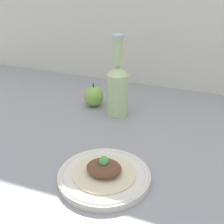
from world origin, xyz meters
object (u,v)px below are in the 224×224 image
at_px(plate, 104,176).
at_px(plated_food, 104,169).
at_px(cider_bottle, 118,87).
at_px(apple, 94,96).

height_order(plate, plated_food, plated_food).
relative_size(plated_food, cider_bottle, 0.57).
distance_m(plate, cider_bottle, 0.37).
relative_size(plate, plated_food, 1.46).
bearing_deg(plate, cider_bottle, 105.02).
bearing_deg(apple, plate, -62.52).
relative_size(plated_food, apple, 1.81).
xyz_separation_m(plated_food, cider_bottle, (-0.09, 0.34, 0.07)).
distance_m(cider_bottle, apple, 0.13).
xyz_separation_m(plate, apple, (-0.20, 0.38, 0.03)).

